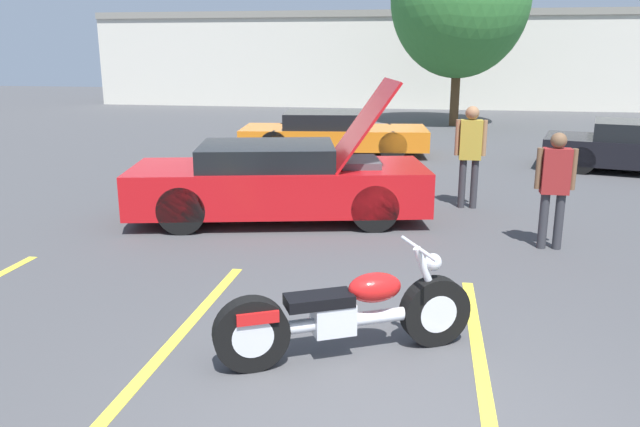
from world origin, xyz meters
name	(u,v)px	position (x,y,z in m)	size (l,w,h in m)	color
parking_stripe_middle	(151,366)	(-2.13, 0.75, 0.00)	(0.12, 4.98, 0.01)	yellow
parking_stripe_back	(485,396)	(0.65, 0.75, 0.00)	(0.12, 4.98, 0.01)	yellow
far_building	(428,57)	(0.00, 27.63, 2.34)	(32.00, 4.20, 4.40)	beige
motorcycle	(346,315)	(-0.52, 1.24, 0.39)	(2.17, 1.20, 0.96)	black
show_car_hood_open	(280,181)	(-2.15, 5.66, 0.62)	(4.85, 2.66, 2.20)	red
parked_car_left_row	(333,134)	(-2.31, 12.18, 0.54)	(4.91, 2.40, 1.10)	orange
spectator_by_show_car	(555,181)	(1.82, 4.79, 0.94)	(0.52, 0.21, 1.59)	#333338
spectator_midground	(470,148)	(0.84, 6.94, 1.04)	(0.52, 0.23, 1.74)	#333338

